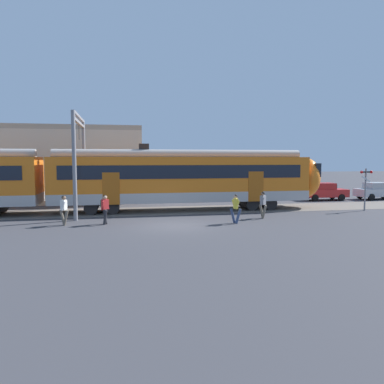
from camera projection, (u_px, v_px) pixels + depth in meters
The scene contains 12 objects.
ground_plane at pixel (174, 226), 20.64m from camera, with size 160.00×160.00×0.00m, color #38383D.
track_bed at pixel (19, 215), 24.71m from camera, with size 80.00×4.40×0.01m, color #605951.
commuter_train at pixel (57, 180), 24.98m from camera, with size 38.05×3.07×4.73m.
pedestrian_white at pixel (64, 208), 20.63m from camera, with size 0.59×0.64×1.67m.
pedestrian_red at pixel (105, 207), 20.94m from camera, with size 0.51×0.71×1.67m.
pedestrian_yellow at pixel (236, 207), 21.25m from camera, with size 0.62×0.59×1.67m.
pedestrian_grey at pixel (263, 203), 23.07m from camera, with size 0.46×0.70×1.67m.
parked_car_red at pixel (324, 191), 33.39m from camera, with size 4.07×1.89×1.54m.
parked_car_silver at pixel (377, 191), 34.01m from camera, with size 4.04×1.83×1.54m.
catenary_gantry at pixel (79, 149), 25.09m from camera, with size 0.24×6.64×6.53m.
crossing_signal at pixel (366, 183), 26.40m from camera, with size 0.96×0.22×3.00m.
background_building at pixel (17, 165), 31.17m from camera, with size 20.43×5.00×9.20m.
Camera 1 is at (-2.95, -20.21, 3.66)m, focal length 35.00 mm.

